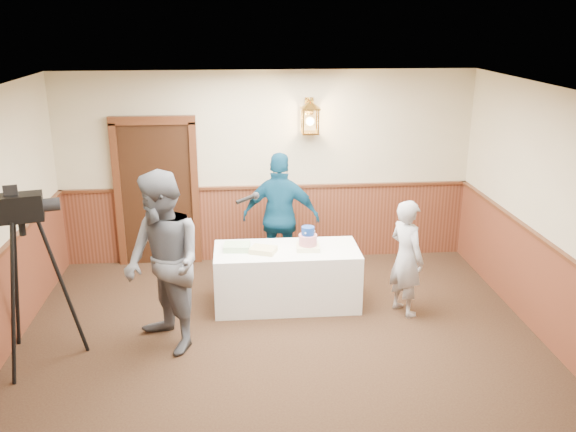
% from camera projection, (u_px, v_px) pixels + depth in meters
% --- Properties ---
extents(ground, '(7.00, 7.00, 0.00)m').
position_uv_depth(ground, '(287.00, 391.00, 6.00)').
color(ground, black).
rests_on(ground, ground).
extents(room_shell, '(6.02, 7.02, 2.81)m').
position_uv_depth(room_shell, '(278.00, 230.00, 5.95)').
color(room_shell, '#C1B390').
rests_on(room_shell, ground).
extents(display_table, '(1.80, 0.80, 0.75)m').
position_uv_depth(display_table, '(287.00, 277.00, 7.70)').
color(display_table, white).
rests_on(display_table, ground).
extents(tiered_cake, '(0.30, 0.30, 0.29)m').
position_uv_depth(tiered_cake, '(308.00, 240.00, 7.55)').
color(tiered_cake, '#FDF9C6').
rests_on(tiered_cake, display_table).
extents(sheet_cake_yellow, '(0.37, 0.32, 0.06)m').
position_uv_depth(sheet_cake_yellow, '(263.00, 250.00, 7.46)').
color(sheet_cake_yellow, '#FFE698').
rests_on(sheet_cake_yellow, display_table).
extents(sheet_cake_green, '(0.34, 0.28, 0.07)m').
position_uv_depth(sheet_cake_green, '(237.00, 247.00, 7.55)').
color(sheet_cake_green, '#AFDE9D').
rests_on(sheet_cake_green, display_table).
extents(interviewer, '(1.64, 1.23, 2.00)m').
position_uv_depth(interviewer, '(163.00, 263.00, 6.49)').
color(interviewer, '#595C64').
rests_on(interviewer, ground).
extents(baker, '(0.54, 0.63, 1.45)m').
position_uv_depth(baker, '(406.00, 258.00, 7.37)').
color(baker, '#A1A1A6').
rests_on(baker, ground).
extents(assistant_p, '(1.12, 0.65, 1.79)m').
position_uv_depth(assistant_p, '(281.00, 218.00, 8.29)').
color(assistant_p, navy).
rests_on(assistant_p, ground).
extents(tv_camera_rig, '(0.72, 0.67, 1.84)m').
position_uv_depth(tv_camera_rig, '(31.00, 289.00, 6.30)').
color(tv_camera_rig, black).
rests_on(tv_camera_rig, ground).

